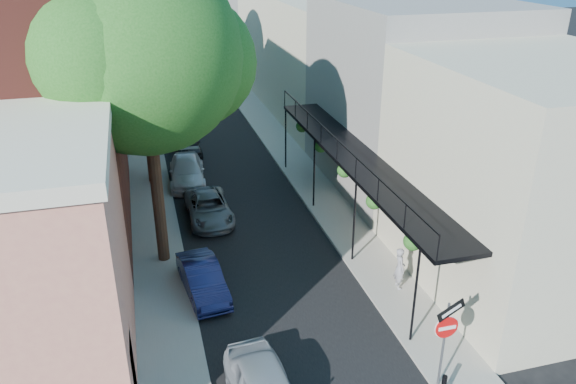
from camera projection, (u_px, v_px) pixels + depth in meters
road_surface at (199, 113)px, 40.54m from camera, size 6.00×64.00×0.01m
sidewalk_left at (142, 117)px, 39.55m from camera, size 2.00×64.00×0.12m
sidewalk_right at (253, 109)px, 41.48m from camera, size 2.00×64.00×0.12m
buildings_left at (47, 54)px, 35.18m from camera, size 10.10×59.10×12.00m
buildings_right at (320, 47)px, 40.42m from camera, size 9.80×55.00×10.00m
sign_post at (446, 331)px, 14.97m from camera, size 0.89×0.17×2.99m
oak_near at (156, 57)px, 19.14m from camera, size 7.48×6.80×11.42m
oak_mid at (147, 43)px, 26.46m from camera, size 6.60×6.00×10.20m
parked_car_b at (203, 279)px, 19.85m from camera, size 1.63×3.65×1.16m
parked_car_c at (209, 208)px, 25.11m from camera, size 1.93×4.08×1.13m
parked_car_d at (187, 171)px, 28.89m from camera, size 2.05×4.41×1.25m
parked_car_e at (187, 144)px, 32.74m from camera, size 1.53×3.66×1.24m
pedestrian at (400, 268)px, 19.88m from camera, size 0.44×0.62×1.59m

